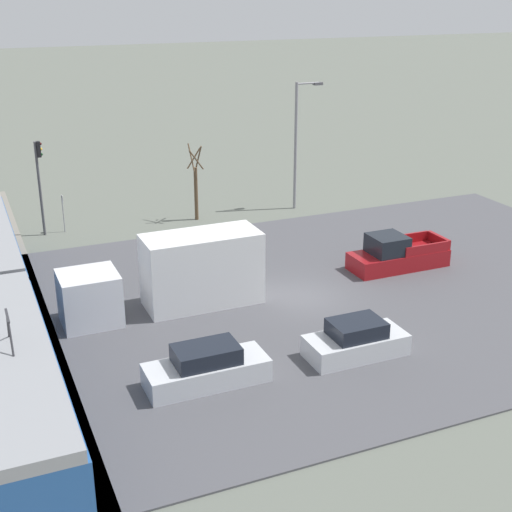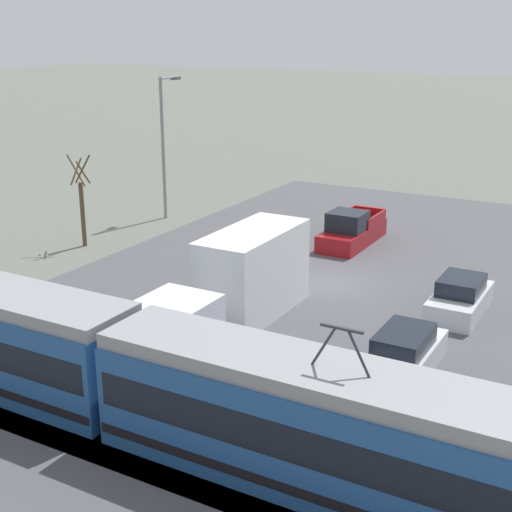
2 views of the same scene
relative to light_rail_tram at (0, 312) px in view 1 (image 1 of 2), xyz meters
name	(u,v)px [view 1 (image 1 of 2)]	position (x,y,z in m)	size (l,w,h in m)	color
ground_plane	(305,299)	(-0.56, -14.11, -1.70)	(320.00, 320.00, 0.00)	#60665B
road_surface	(306,298)	(-0.56, -14.11, -1.66)	(23.54, 40.09, 0.08)	#4C4C51
rail_bed	(7,352)	(-0.56, 0.00, -1.65)	(52.27, 4.40, 0.22)	gray
light_rail_tram	(0,312)	(0.00, 0.00, 0.00)	(26.81, 2.68, 4.47)	#235193
box_truck	(176,276)	(0.86, -7.94, 0.01)	(2.44, 9.47, 3.53)	silver
pickup_truck	(397,255)	(1.05, -20.44, -0.89)	(2.03, 5.44, 1.94)	maroon
sedan_car_0	(356,341)	(-6.57, -13.37, -0.98)	(1.88, 4.22, 1.56)	silver
sedan_car_1	(207,368)	(-6.26, -6.92, -0.96)	(1.81, 4.79, 1.60)	silver
traffic_light_pole	(40,176)	(14.44, -3.68, 2.05)	(0.28, 0.47, 5.84)	#47474C
street_tree	(196,186)	(13.67, -13.29, 0.58)	(1.18, 0.98, 5.00)	brown
street_lamp_near_crossing	(298,138)	(13.40, -20.53, 3.22)	(0.36, 1.95, 8.58)	gray
no_parking_sign	(63,210)	(14.52, -4.86, -0.25)	(0.32, 0.08, 2.38)	gray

